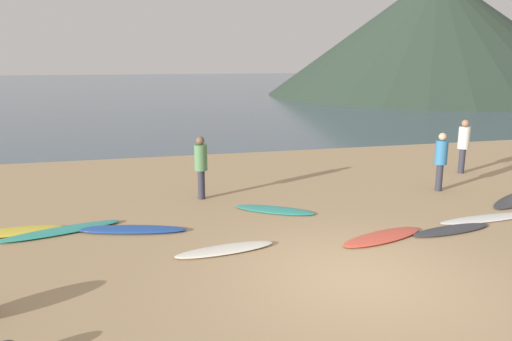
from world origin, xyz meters
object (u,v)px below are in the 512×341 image
surfboard_4 (275,210)px  surfboard_0 (8,232)px  surfboard_5 (383,237)px  surfboard_6 (451,230)px  surfboard_2 (131,229)px  surfboard_1 (61,231)px  surfboard_3 (225,249)px  person_3 (201,162)px  person_1 (441,157)px  surfboard_7 (487,218)px  person_2 (464,142)px

surfboard_4 → surfboard_0: bearing=-145.2°
surfboard_0 → surfboard_4: size_ratio=1.10×
surfboard_5 → surfboard_6: (1.64, 0.02, -0.00)m
surfboard_2 → surfboard_5: (5.00, -1.71, -0.01)m
surfboard_1 → surfboard_2: 1.46m
surfboard_3 → person_3: (0.08, 3.69, 0.94)m
person_1 → surfboard_1: bearing=-60.3°
surfboard_3 → surfboard_7: (6.17, 0.38, -0.01)m
surfboard_7 → surfboard_3: bearing=-179.7°
person_2 → person_3: 8.56m
surfboard_5 → person_1: bearing=24.5°
surfboard_4 → surfboard_2: bearing=-136.4°
surfboard_1 → surfboard_5: (6.43, -2.00, -0.01)m
surfboard_3 → person_3: 3.81m
surfboard_5 → person_3: 5.05m
surfboard_1 → surfboard_2: surfboard_2 is taller
surfboard_2 → person_2: 10.80m
surfboard_1 → surfboard_7: surfboard_1 is taller
surfboard_4 → surfboard_7: bearing=11.4°
surfboard_2 → surfboard_5: 5.28m
surfboard_0 → person_2: size_ratio=1.27×
surfboard_4 → person_2: bearing=52.2°
surfboard_1 → surfboard_3: (3.17, -1.88, -0.00)m
person_2 → person_3: (-8.52, -0.87, -0.04)m
surfboard_2 → surfboard_4: (3.38, 0.61, -0.02)m
surfboard_1 → surfboard_0: bearing=153.2°
surfboard_7 → person_1: size_ratio=1.55×
surfboard_7 → person_2: size_ratio=1.47×
surfboard_0 → person_1: 10.91m
surfboard_6 → person_1: (1.70, 2.95, 0.93)m
surfboard_4 → surfboard_7: (4.53, -1.82, 0.00)m
surfboard_4 → person_2: 7.42m
surfboard_6 → surfboard_4: bearing=137.1°
surfboard_1 → person_3: size_ratio=1.50×
surfboard_0 → surfboard_6: bearing=-18.9°
surfboard_1 → surfboard_3: 3.69m
surfboard_0 → surfboard_2: size_ratio=0.92×
surfboard_3 → surfboard_6: 4.89m
surfboard_1 → surfboard_7: bearing=-27.1°
surfboard_5 → surfboard_7: bearing=-7.6°
surfboard_2 → person_1: bearing=23.3°
surfboard_6 → person_3: (-4.82, 3.79, 0.95)m
person_2 → surfboard_6: bearing=68.3°
surfboard_4 → surfboard_5: (1.62, -2.32, 0.01)m
surfboard_0 → surfboard_2: (2.51, -0.46, 0.00)m
surfboard_0 → person_2: (12.84, 2.52, 0.97)m
surfboard_5 → surfboard_1: bearing=145.5°
surfboard_0 → surfboard_3: surfboard_0 is taller
surfboard_1 → surfboard_6: surfboard_1 is taller
surfboard_3 → person_1: 7.25m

